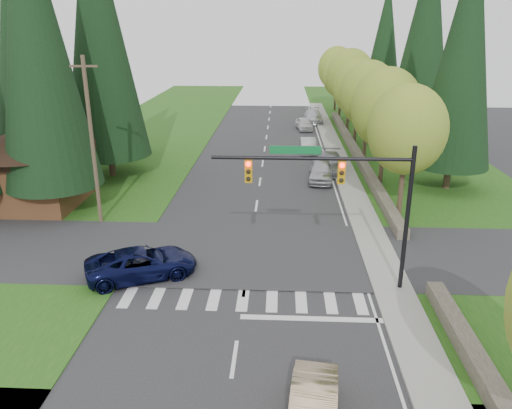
# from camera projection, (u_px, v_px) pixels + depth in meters

# --- Properties ---
(ground) EXTENTS (120.00, 120.00, 0.00)m
(ground) POSITION_uv_depth(u_px,v_px,m) (237.00, 342.00, 19.28)
(ground) COLOR #28282B
(ground) RESTS_ON ground
(grass_east) EXTENTS (14.00, 110.00, 0.06)m
(grass_east) POSITION_uv_depth(u_px,v_px,m) (432.00, 188.00, 37.44)
(grass_east) COLOR #1E5216
(grass_east) RESTS_ON ground
(grass_west) EXTENTS (14.00, 110.00, 0.06)m
(grass_west) POSITION_uv_depth(u_px,v_px,m) (92.00, 183.00, 38.67)
(grass_west) COLOR #1E5216
(grass_west) RESTS_ON ground
(cross_street) EXTENTS (120.00, 8.00, 0.10)m
(cross_street) POSITION_uv_depth(u_px,v_px,m) (250.00, 253.00, 26.79)
(cross_street) COLOR #28282B
(cross_street) RESTS_ON ground
(sidewalk_east) EXTENTS (1.80, 80.00, 0.13)m
(sidewalk_east) POSITION_uv_depth(u_px,v_px,m) (347.00, 179.00, 39.59)
(sidewalk_east) COLOR gray
(sidewalk_east) RESTS_ON ground
(curb_east) EXTENTS (0.20, 80.00, 0.13)m
(curb_east) POSITION_uv_depth(u_px,v_px,m) (336.00, 178.00, 39.63)
(curb_east) COLOR gray
(curb_east) RESTS_ON ground
(stone_wall_south) EXTENTS (0.70, 14.00, 0.70)m
(stone_wall_south) POSITION_uv_depth(u_px,v_px,m) (496.00, 398.00, 15.93)
(stone_wall_south) COLOR #4C4438
(stone_wall_south) RESTS_ON ground
(stone_wall_north) EXTENTS (0.70, 40.00, 0.70)m
(stone_wall_north) POSITION_uv_depth(u_px,v_px,m) (355.00, 151.00, 46.93)
(stone_wall_north) COLOR #4C4438
(stone_wall_north) RESTS_ON ground
(traffic_signal) EXTENTS (8.70, 0.37, 6.80)m
(traffic_signal) POSITION_uv_depth(u_px,v_px,m) (345.00, 186.00, 21.60)
(traffic_signal) COLOR black
(traffic_signal) RESTS_ON ground
(brown_building) EXTENTS (8.40, 8.40, 5.40)m
(brown_building) POSITION_uv_depth(u_px,v_px,m) (30.00, 160.00, 33.01)
(brown_building) COLOR #4C2D19
(brown_building) RESTS_ON ground
(utility_pole) EXTENTS (1.60, 0.24, 10.00)m
(utility_pole) POSITION_uv_depth(u_px,v_px,m) (92.00, 141.00, 29.25)
(utility_pole) COLOR #473828
(utility_pole) RESTS_ON ground
(decid_tree_0) EXTENTS (4.80, 4.80, 8.37)m
(decid_tree_0) POSITION_uv_depth(u_px,v_px,m) (407.00, 130.00, 30.09)
(decid_tree_0) COLOR #38281C
(decid_tree_0) RESTS_ON ground
(decid_tree_1) EXTENTS (5.20, 5.20, 8.80)m
(decid_tree_1) POSITION_uv_depth(u_px,v_px,m) (387.00, 108.00, 36.59)
(decid_tree_1) COLOR #38281C
(decid_tree_1) RESTS_ON ground
(decid_tree_2) EXTENTS (5.00, 5.00, 8.82)m
(decid_tree_2) POSITION_uv_depth(u_px,v_px,m) (369.00, 94.00, 43.13)
(decid_tree_2) COLOR #38281C
(decid_tree_2) RESTS_ON ground
(decid_tree_3) EXTENTS (5.00, 5.00, 8.55)m
(decid_tree_3) POSITION_uv_depth(u_px,v_px,m) (358.00, 88.00, 49.79)
(decid_tree_3) COLOR #38281C
(decid_tree_3) RESTS_ON ground
(decid_tree_4) EXTENTS (5.40, 5.40, 9.18)m
(decid_tree_4) POSITION_uv_depth(u_px,v_px,m) (350.00, 77.00, 56.23)
(decid_tree_4) COLOR #38281C
(decid_tree_4) RESTS_ON ground
(decid_tree_5) EXTENTS (4.80, 4.80, 8.30)m
(decid_tree_5) POSITION_uv_depth(u_px,v_px,m) (341.00, 75.00, 62.99)
(decid_tree_5) COLOR #38281C
(decid_tree_5) RESTS_ON ground
(decid_tree_6) EXTENTS (5.20, 5.20, 8.86)m
(decid_tree_6) POSITION_uv_depth(u_px,v_px,m) (337.00, 68.00, 69.45)
(decid_tree_6) COLOR #38281C
(decid_tree_6) RESTS_ON ground
(conifer_w_a) EXTENTS (6.12, 6.12, 19.80)m
(conifer_w_a) POSITION_uv_depth(u_px,v_px,m) (35.00, 39.00, 29.38)
(conifer_w_a) COLOR #38281C
(conifer_w_a) RESTS_ON ground
(conifer_w_b) EXTENTS (5.44, 5.44, 17.80)m
(conifer_w_b) POSITION_uv_depth(u_px,v_px,m) (22.00, 53.00, 33.62)
(conifer_w_b) COLOR #38281C
(conifer_w_b) RESTS_ON ground
(conifer_w_c) EXTENTS (6.46, 6.46, 20.80)m
(conifer_w_c) POSITION_uv_depth(u_px,v_px,m) (98.00, 29.00, 36.68)
(conifer_w_c) COLOR #38281C
(conifer_w_c) RESTS_ON ground
(conifer_w_e) EXTENTS (5.78, 5.78, 18.80)m
(conifer_w_e) POSITION_uv_depth(u_px,v_px,m) (101.00, 41.00, 42.75)
(conifer_w_e) COLOR #38281C
(conifer_w_e) RESTS_ON ground
(conifer_e_a) EXTENTS (5.44, 5.44, 17.80)m
(conifer_e_a) POSITION_uv_depth(u_px,v_px,m) (464.00, 52.00, 34.07)
(conifer_e_a) COLOR #38281C
(conifer_e_a) RESTS_ON ground
(conifer_e_b) EXTENTS (6.12, 6.12, 19.80)m
(conifer_e_b) POSITION_uv_depth(u_px,v_px,m) (425.00, 34.00, 46.84)
(conifer_e_b) COLOR #38281C
(conifer_e_b) RESTS_ON ground
(conifer_e_c) EXTENTS (5.10, 5.10, 16.80)m
(conifer_e_c) POSITION_uv_depth(u_px,v_px,m) (385.00, 45.00, 60.55)
(conifer_e_c) COLOR #38281C
(conifer_e_c) RESTS_ON ground
(suv_navy) EXTENTS (5.80, 4.32, 1.46)m
(suv_navy) POSITION_uv_depth(u_px,v_px,m) (142.00, 263.00, 24.05)
(suv_navy) COLOR #0A0E36
(suv_navy) RESTS_ON ground
(parked_car_a) EXTENTS (2.23, 4.70, 1.55)m
(parked_car_a) POSITION_uv_depth(u_px,v_px,m) (321.00, 171.00, 39.00)
(parked_car_a) COLOR #B3B3B8
(parked_car_a) RESTS_ON ground
(parked_car_b) EXTENTS (2.69, 5.36, 1.49)m
(parked_car_b) POSITION_uv_depth(u_px,v_px,m) (329.00, 163.00, 41.48)
(parked_car_b) COLOR gray
(parked_car_b) RESTS_ON ground
(parked_car_c) EXTENTS (1.57, 4.18, 1.36)m
(parked_car_c) POSITION_uv_depth(u_px,v_px,m) (308.00, 146.00, 47.64)
(parked_car_c) COLOR #B3B4B8
(parked_car_c) RESTS_ON ground
(parked_car_d) EXTENTS (2.18, 4.24, 1.38)m
(parked_car_d) POSITION_uv_depth(u_px,v_px,m) (304.00, 124.00, 58.14)
(parked_car_d) COLOR silver
(parked_car_d) RESTS_ON ground
(parked_car_e) EXTENTS (2.26, 5.37, 1.55)m
(parked_car_e) POSITION_uv_depth(u_px,v_px,m) (313.00, 116.00, 62.30)
(parked_car_e) COLOR silver
(parked_car_e) RESTS_ON ground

